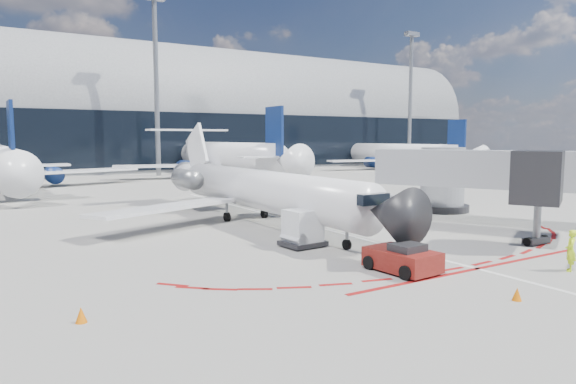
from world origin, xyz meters
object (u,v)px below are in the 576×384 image
regional_jet (254,188)px  pushback_tug (402,259)px  uld_container (303,228)px  ramp_worker (571,251)px

regional_jet → pushback_tug: 14.34m
uld_container → pushback_tug: bearing=-86.5°
pushback_tug → regional_jet: bearing=83.4°
pushback_tug → ramp_worker: size_ratio=2.71×
pushback_tug → uld_container: 6.30m
ramp_worker → uld_container: size_ratio=0.81×
pushback_tug → ramp_worker: bearing=-35.4°
regional_jet → ramp_worker: 18.70m
regional_jet → uld_container: (-1.46, -8.00, -1.30)m
pushback_tug → uld_container: uld_container is taller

